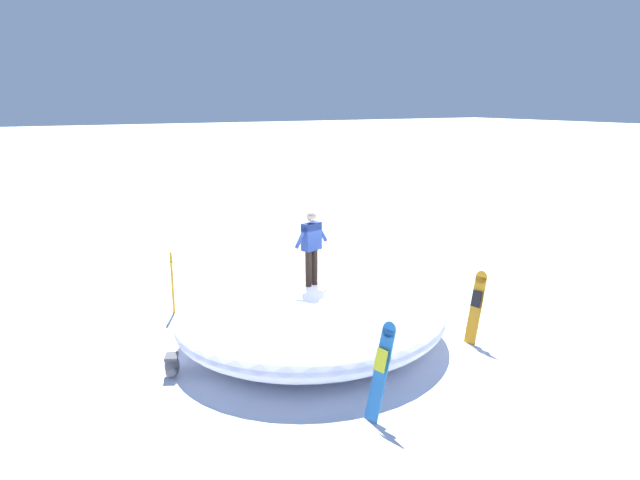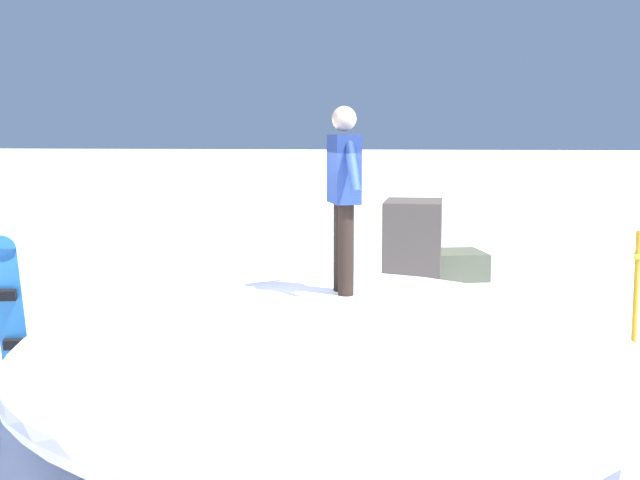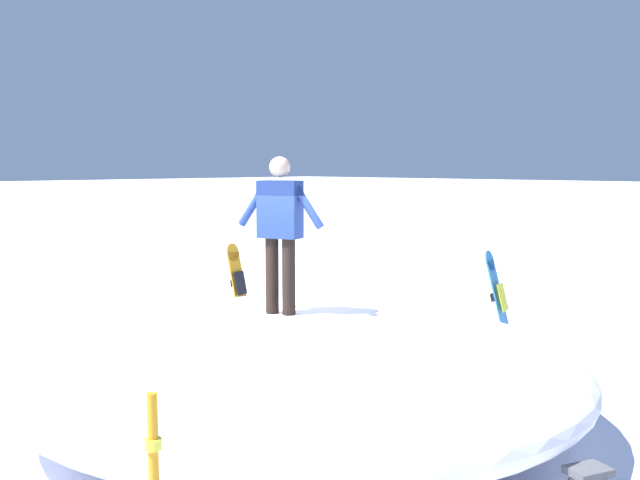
{
  "view_description": "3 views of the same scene",
  "coord_description": "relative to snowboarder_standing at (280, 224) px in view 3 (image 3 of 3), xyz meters",
  "views": [
    {
      "loc": [
        -10.41,
        6.33,
        5.25
      ],
      "look_at": [
        -0.23,
        0.6,
        2.4
      ],
      "focal_mm": 32.44,
      "sensor_mm": 36.0,
      "label": 1
    },
    {
      "loc": [
        1.09,
        -6.93,
        2.68
      ],
      "look_at": [
        0.03,
        0.99,
        1.66
      ],
      "focal_mm": 47.57,
      "sensor_mm": 36.0,
      "label": 2
    },
    {
      "loc": [
        5.49,
        6.14,
        2.82
      ],
      "look_at": [
        0.38,
        1.17,
        2.08
      ],
      "focal_mm": 41.12,
      "sensor_mm": 36.0,
      "label": 3
    }
  ],
  "objects": [
    {
      "name": "snowboarder_standing",
      "position": [
        0.0,
        0.0,
        0.0
      ],
      "size": [
        0.4,
        0.98,
        1.66
      ],
      "color": "black",
      "rests_on": "snow_mound"
    },
    {
      "name": "snowboard_secondary_upright",
      "position": [
        -1.96,
        -3.06,
        -1.36
      ],
      "size": [
        0.35,
        0.41,
        1.61
      ],
      "color": "orange",
      "rests_on": "ground"
    },
    {
      "name": "snowboard_primary_upright",
      "position": [
        -3.51,
        0.59,
        -1.33
      ],
      "size": [
        0.38,
        0.51,
        1.67
      ],
      "color": "#2672BF",
      "rests_on": "ground"
    },
    {
      "name": "ground",
      "position": [
        -0.3,
        -0.51,
        -2.2
      ],
      "size": [
        240.0,
        240.0,
        0.0
      ],
      "primitive_type": "plane",
      "color": "white"
    },
    {
      "name": "snow_mound",
      "position": [
        -0.17,
        0.08,
        -1.57
      ],
      "size": [
        7.91,
        8.1,
        1.24
      ],
      "primitive_type": "ellipsoid",
      "rotation": [
        0.0,
        0.0,
        0.47
      ],
      "color": "white",
      "rests_on": "ground"
    }
  ]
}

